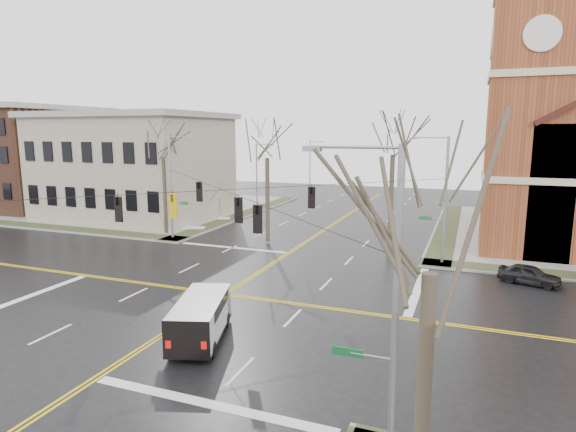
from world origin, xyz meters
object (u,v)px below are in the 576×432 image
(tree_ne, at_px, (393,148))
(signal_pole_ne, at_px, (443,196))
(signal_pole_se, at_px, (389,302))
(tree_se, at_px, (431,255))
(streetlight_north_b, at_px, (311,164))
(tree_nw_near, at_px, (267,152))
(parked_car_a, at_px, (529,275))
(cargo_van, at_px, (202,315))
(tree_nw_far, at_px, (163,152))
(streetlight_north_a, at_px, (258,174))
(signal_pole_nw, at_px, (172,184))

(tree_ne, bearing_deg, signal_pole_ne, -27.06)
(signal_pole_se, xyz_separation_m, tree_se, (1.14, -1.87, 1.85))
(streetlight_north_b, bearing_deg, tree_se, -69.36)
(tree_ne, relative_size, tree_se, 1.21)
(tree_nw_near, relative_size, tree_se, 1.15)
(tree_ne, bearing_deg, parked_car_a, -27.31)
(tree_se, bearing_deg, signal_pole_se, 121.37)
(tree_se, bearing_deg, cargo_van, 144.29)
(tree_nw_far, xyz_separation_m, tree_se, (25.67, -26.38, -0.88))
(streetlight_north_a, distance_m, cargo_van, 36.22)
(signal_pole_se, xyz_separation_m, tree_ne, (-3.93, 25.01, 3.27))
(streetlight_north_a, distance_m, streetlight_north_b, 20.00)
(signal_pole_ne, xyz_separation_m, tree_nw_far, (-24.53, 1.51, 2.73))
(signal_pole_nw, relative_size, tree_nw_near, 0.84)
(streetlight_north_a, bearing_deg, tree_se, -60.81)
(streetlight_north_a, height_order, cargo_van, streetlight_north_a)
(signal_pole_nw, height_order, streetlight_north_a, signal_pole_nw)
(parked_car_a, bearing_deg, cargo_van, 151.94)
(cargo_van, relative_size, tree_nw_near, 0.50)
(signal_pole_se, bearing_deg, tree_ne, 98.94)
(signal_pole_nw, xyz_separation_m, tree_se, (23.78, -24.87, 1.85))
(tree_nw_far, distance_m, tree_nw_near, 10.27)
(streetlight_north_b, relative_size, tree_se, 0.86)
(streetlight_north_b, distance_m, cargo_van, 55.35)
(streetlight_north_b, height_order, tree_ne, tree_ne)
(signal_pole_nw, xyz_separation_m, tree_ne, (18.71, 2.01, 3.27))
(cargo_van, relative_size, parked_car_a, 1.48)
(signal_pole_se, relative_size, tree_se, 0.96)
(signal_pole_nw, bearing_deg, tree_ne, 6.13)
(tree_nw_far, height_order, tree_ne, tree_ne)
(signal_pole_nw, distance_m, tree_nw_far, 3.65)
(signal_pole_se, xyz_separation_m, streetlight_north_b, (-21.97, 59.50, -0.48))
(signal_pole_se, height_order, tree_se, tree_se)
(signal_pole_ne, distance_m, parked_car_a, 7.66)
(signal_pole_se, relative_size, streetlight_north_b, 1.12)
(signal_pole_nw, height_order, cargo_van, signal_pole_nw)
(signal_pole_nw, relative_size, streetlight_north_b, 1.12)
(signal_pole_nw, xyz_separation_m, cargo_van, (13.26, -17.30, -3.81))
(signal_pole_se, bearing_deg, signal_pole_nw, 134.55)
(streetlight_north_b, distance_m, tree_nw_near, 35.89)
(streetlight_north_a, distance_m, tree_ne, 23.44)
(signal_pole_ne, height_order, tree_nw_far, tree_nw_far)
(signal_pole_nw, bearing_deg, tree_se, -46.28)
(signal_pole_ne, height_order, streetlight_north_a, signal_pole_ne)
(cargo_van, distance_m, tree_nw_far, 25.02)
(tree_nw_far, relative_size, tree_se, 1.13)
(signal_pole_se, distance_m, parked_car_a, 21.30)
(streetlight_north_b, height_order, tree_nw_far, tree_nw_far)
(tree_ne, bearing_deg, cargo_van, -105.77)
(signal_pole_ne, distance_m, tree_nw_near, 14.63)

